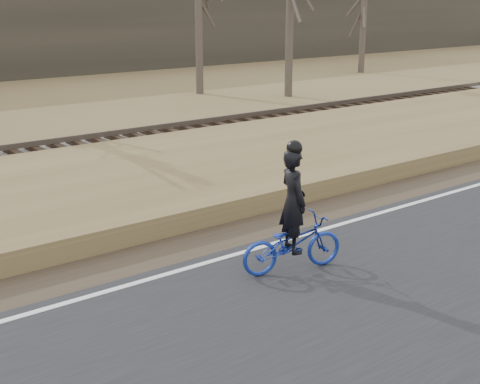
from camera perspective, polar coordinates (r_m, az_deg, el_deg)
ground at (r=13.55m, az=9.08°, el=-3.24°), size 120.00×120.00×0.00m
road at (r=12.09m, az=17.73°, el=-6.17°), size 120.00×6.00×0.06m
edge_line at (r=13.65m, az=8.49°, el=-2.77°), size 120.00×0.12×0.01m
shoulder at (r=14.34m, az=5.61°, el=-1.91°), size 120.00×1.60×0.04m
embankment at (r=16.49m, az=-1.49°, el=1.35°), size 120.00×5.00×0.44m
ballast at (r=19.60m, az=-8.08°, el=3.65°), size 120.00×3.00×0.45m
railroad at (r=19.54m, az=-8.12°, el=4.52°), size 120.00×2.40×0.29m
cyclist at (r=11.13m, az=4.50°, el=-3.27°), size 1.90×1.06×2.24m
bare_tree_center at (r=31.88m, az=-3.56°, el=14.87°), size 0.36×0.36×7.28m
bare_tree_right at (r=31.03m, az=4.29°, el=15.53°), size 0.36×0.36×8.06m
bare_tree_far_right at (r=41.45m, az=10.56°, el=15.41°), size 0.36×0.36×7.87m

